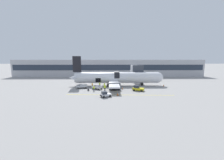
# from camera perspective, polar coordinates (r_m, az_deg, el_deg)

# --- Properties ---
(ground_plane) EXTENTS (500.00, 500.00, 0.00)m
(ground_plane) POSITION_cam_1_polar(r_m,az_deg,el_deg) (41.89, -1.73, -3.79)
(ground_plane) COLOR gray
(apron_marking_line) EXTENTS (27.54, 1.43, 0.01)m
(apron_marking_line) POSITION_cam_1_polar(r_m,az_deg,el_deg) (35.17, 3.18, -6.20)
(apron_marking_line) COLOR yellow
(apron_marking_line) RESTS_ON ground_plane
(terminal_strip) EXTENTS (99.76, 13.80, 8.81)m
(terminal_strip) POSITION_cam_1_polar(r_m,az_deg,el_deg) (77.60, -1.33, 5.19)
(terminal_strip) COLOR #B2B2B7
(terminal_strip) RESTS_ON ground_plane
(jet_bridge_stub) EXTENTS (3.70, 9.66, 6.95)m
(jet_bridge_stub) POSITION_cam_1_polar(r_m,az_deg,el_deg) (53.54, 10.06, 4.40)
(jet_bridge_stub) COLOR #4C4C51
(jet_bridge_stub) RESTS_ON ground_plane
(airplane) EXTENTS (32.29, 25.01, 10.04)m
(airplane) POSITION_cam_1_polar(r_m,az_deg,el_deg) (47.15, 1.45, 0.89)
(airplane) COLOR silver
(airplane) RESTS_ON ground_plane
(baggage_tug_lead) EXTENTS (3.54, 2.77, 1.55)m
(baggage_tug_lead) POSITION_cam_1_polar(r_m,az_deg,el_deg) (40.22, 10.67, -3.47)
(baggage_tug_lead) COLOR yellow
(baggage_tug_lead) RESTS_ON ground_plane
(baggage_tug_mid) EXTENTS (2.88, 2.44, 1.36)m
(baggage_tug_mid) POSITION_cam_1_polar(r_m,az_deg,el_deg) (33.22, -2.72, -6.04)
(baggage_tug_mid) COLOR silver
(baggage_tug_mid) RESTS_ON ground_plane
(baggage_cart_loading) EXTENTS (3.70, 2.70, 1.06)m
(baggage_cart_loading) POSITION_cam_1_polar(r_m,az_deg,el_deg) (41.78, -6.13, -3.10)
(baggage_cart_loading) COLOR silver
(baggage_cart_loading) RESTS_ON ground_plane
(baggage_cart_queued) EXTENTS (4.24, 2.59, 1.03)m
(baggage_cart_queued) POSITION_cam_1_polar(r_m,az_deg,el_deg) (44.06, -12.38, -2.68)
(baggage_cart_queued) COLOR #B7BABF
(baggage_cart_queued) RESTS_ON ground_plane
(ground_crew_loader_a) EXTENTS (0.57, 0.56, 1.78)m
(ground_crew_loader_a) POSITION_cam_1_polar(r_m,az_deg,el_deg) (39.11, -0.52, -3.27)
(ground_crew_loader_a) COLOR #2D2D33
(ground_crew_loader_a) RESTS_ON ground_plane
(ground_crew_loader_b) EXTENTS (0.61, 0.41, 1.77)m
(ground_crew_loader_b) POSITION_cam_1_polar(r_m,az_deg,el_deg) (39.49, -2.98, -3.18)
(ground_crew_loader_b) COLOR black
(ground_crew_loader_b) RESTS_ON ground_plane
(ground_crew_driver) EXTENTS (0.50, 0.55, 1.64)m
(ground_crew_driver) POSITION_cam_1_polar(r_m,az_deg,el_deg) (44.13, -8.20, -2.10)
(ground_crew_driver) COLOR black
(ground_crew_driver) RESTS_ON ground_plane
(ground_crew_supervisor) EXTENTS (0.55, 0.55, 1.72)m
(ground_crew_supervisor) POSITION_cam_1_polar(r_m,az_deg,el_deg) (44.46, -5.13, -1.91)
(ground_crew_supervisor) COLOR #1E2338
(ground_crew_supervisor) RESTS_ON ground_plane
(ground_crew_helper) EXTENTS (0.50, 0.50, 1.56)m
(ground_crew_helper) POSITION_cam_1_polar(r_m,az_deg,el_deg) (43.96, -3.21, -2.12)
(ground_crew_helper) COLOR black
(ground_crew_helper) RESTS_ON ground_plane
(ground_crew_marshal) EXTENTS (0.53, 0.49, 1.58)m
(ground_crew_marshal) POSITION_cam_1_polar(r_m,az_deg,el_deg) (39.44, -7.56, -3.41)
(ground_crew_marshal) COLOR #1E2338
(ground_crew_marshal) RESTS_ON ground_plane
(suitcase_on_tarmac_upright) EXTENTS (0.51, 0.46, 0.66)m
(suitcase_on_tarmac_upright) POSITION_cam_1_polar(r_m,az_deg,el_deg) (40.00, -9.81, -4.10)
(suitcase_on_tarmac_upright) COLOR #2D2D33
(suitcase_on_tarmac_upright) RESTS_ON ground_plane
(safety_cone_nose) EXTENTS (0.48, 0.48, 0.72)m
(safety_cone_nose) POSITION_cam_1_polar(r_m,az_deg,el_deg) (49.32, 20.65, -2.06)
(safety_cone_nose) COLOR black
(safety_cone_nose) RESTS_ON ground_plane
(safety_cone_engine_left) EXTENTS (0.60, 0.60, 0.62)m
(safety_cone_engine_left) POSITION_cam_1_polar(r_m,az_deg,el_deg) (34.63, 2.40, -5.94)
(safety_cone_engine_left) COLOR black
(safety_cone_engine_left) RESTS_ON ground_plane
(safety_cone_wingtip) EXTENTS (0.47, 0.47, 0.75)m
(safety_cone_wingtip) POSITION_cam_1_polar(r_m,az_deg,el_deg) (41.76, 4.31, -3.35)
(safety_cone_wingtip) COLOR black
(safety_cone_wingtip) RESTS_ON ground_plane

